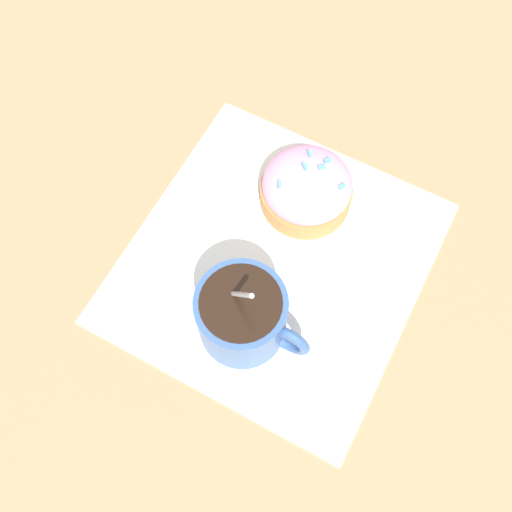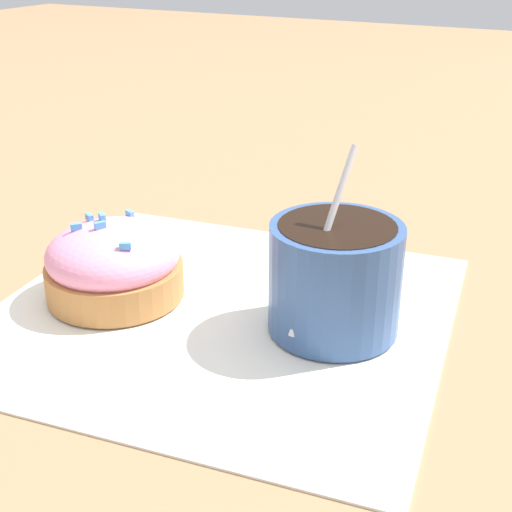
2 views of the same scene
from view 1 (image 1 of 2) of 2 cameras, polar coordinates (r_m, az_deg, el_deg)
ground_plane at (r=0.57m, az=1.85°, el=-0.60°), size 3.00×3.00×0.00m
paper_napkin at (r=0.57m, az=1.86°, el=-0.54°), size 0.31×0.30×0.00m
coffee_cup at (r=0.51m, az=-1.25°, el=-5.65°), size 0.08×0.11×0.11m
frosted_pastry at (r=0.58m, az=4.85°, el=6.48°), size 0.09×0.09×0.05m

